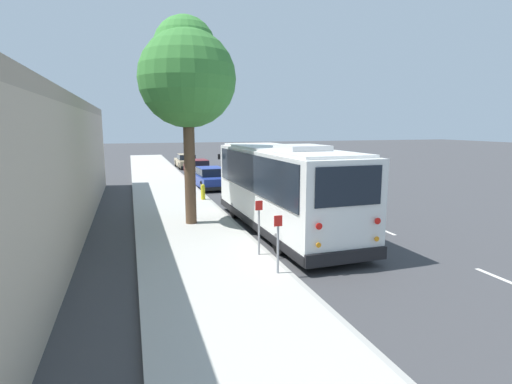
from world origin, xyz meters
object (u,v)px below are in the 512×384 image
(shuttle_bus, at_px, (283,185))
(fire_hydrant, at_px, (203,192))
(sign_post_near, at_px, (278,244))
(sign_post_far, at_px, (259,227))
(parked_sedan_maroon, at_px, (198,169))
(parked_sedan_blue, at_px, (210,178))
(parked_sedan_tan, at_px, (186,161))
(street_tree, at_px, (187,73))

(shuttle_bus, xyz_separation_m, fire_hydrant, (6.55, 1.85, -1.21))
(sign_post_near, xyz_separation_m, sign_post_far, (1.59, -0.00, 0.05))
(parked_sedan_maroon, relative_size, sign_post_near, 2.98)
(shuttle_bus, distance_m, parked_sedan_maroon, 17.36)
(shuttle_bus, height_order, sign_post_near, shuttle_bus)
(parked_sedan_maroon, height_order, fire_hydrant, parked_sedan_maroon)
(parked_sedan_blue, height_order, sign_post_near, sign_post_near)
(parked_sedan_tan, bearing_deg, fire_hydrant, 174.25)
(parked_sedan_blue, height_order, parked_sedan_tan, parked_sedan_blue)
(parked_sedan_maroon, bearing_deg, shuttle_bus, -178.70)
(street_tree, bearing_deg, parked_sedan_maroon, -10.35)
(sign_post_far, bearing_deg, sign_post_near, 180.00)
(parked_sedan_tan, bearing_deg, sign_post_near, 176.15)
(sign_post_near, bearing_deg, street_tree, 12.27)
(parked_sedan_tan, relative_size, fire_hydrant, 5.57)
(shuttle_bus, height_order, fire_hydrant, shuttle_bus)
(shuttle_bus, xyz_separation_m, parked_sedan_blue, (11.32, 0.55, -1.15))
(street_tree, bearing_deg, parked_sedan_tan, -7.27)
(parked_sedan_blue, relative_size, parked_sedan_maroon, 1.00)
(fire_hydrant, bearing_deg, parked_sedan_tan, -4.93)
(parked_sedan_blue, relative_size, street_tree, 0.58)
(street_tree, bearing_deg, sign_post_near, -167.73)
(street_tree, distance_m, sign_post_far, 6.83)
(shuttle_bus, distance_m, parked_sedan_tan, 24.17)
(shuttle_bus, height_order, street_tree, street_tree)
(parked_sedan_blue, bearing_deg, parked_sedan_tan, -2.92)
(parked_sedan_maroon, xyz_separation_m, parked_sedan_tan, (6.82, -0.01, -0.01))
(sign_post_far, height_order, fire_hydrant, sign_post_far)
(shuttle_bus, relative_size, parked_sedan_tan, 2.06)
(shuttle_bus, height_order, sign_post_far, shuttle_bus)
(parked_sedan_tan, bearing_deg, parked_sedan_blue, 178.23)
(parked_sedan_maroon, bearing_deg, parked_sedan_tan, 0.03)
(parked_sedan_blue, distance_m, fire_hydrant, 4.95)
(shuttle_bus, bearing_deg, street_tree, 59.85)
(shuttle_bus, height_order, parked_sedan_maroon, shuttle_bus)
(shuttle_bus, bearing_deg, sign_post_near, 156.17)
(sign_post_far, relative_size, fire_hydrant, 2.01)
(parked_sedan_tan, distance_m, sign_post_near, 28.60)
(parked_sedan_tan, height_order, sign_post_near, sign_post_near)
(sign_post_near, distance_m, fire_hydrant, 10.98)
(street_tree, bearing_deg, sign_post_far, -163.70)
(sign_post_near, height_order, sign_post_far, sign_post_far)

